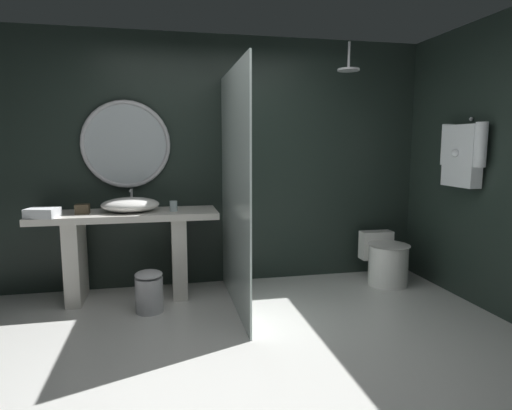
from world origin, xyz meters
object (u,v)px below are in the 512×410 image
at_px(round_wall_mirror, 126,144).
at_px(toilet, 386,260).
at_px(hanging_bathrobe, 462,153).
at_px(waste_bin, 149,291).
at_px(folded_hand_towel, 42,213).
at_px(tissue_box, 82,209).
at_px(rain_shower_head, 348,68).
at_px(tumbler_cup, 174,206).
at_px(vessel_sink, 130,205).

xyz_separation_m(round_wall_mirror, toilet, (2.67, -0.40, -1.24)).
height_order(round_wall_mirror, hanging_bathrobe, round_wall_mirror).
distance_m(waste_bin, folded_hand_towel, 1.17).
relative_size(tissue_box, rain_shower_head, 0.43).
xyz_separation_m(tumbler_cup, toilet, (2.22, -0.08, -0.65)).
relative_size(vessel_sink, tissue_box, 4.41).
xyz_separation_m(rain_shower_head, waste_bin, (-2.00, -0.37, -2.05)).
xyz_separation_m(toilet, waste_bin, (-2.46, -0.30, -0.06)).
height_order(tumbler_cup, toilet, tumbler_cup).
xyz_separation_m(round_wall_mirror, rain_shower_head, (2.20, -0.33, 0.76)).
bearing_deg(rain_shower_head, round_wall_mirror, 171.41).
distance_m(tissue_box, round_wall_mirror, 0.77).
xyz_separation_m(rain_shower_head, toilet, (0.46, -0.07, -1.99)).
height_order(tumbler_cup, waste_bin, tumbler_cup).
height_order(tumbler_cup, round_wall_mirror, round_wall_mirror).
height_order(tissue_box, folded_hand_towel, tissue_box).
bearing_deg(folded_hand_towel, vessel_sink, 13.81).
bearing_deg(waste_bin, hanging_bathrobe, -5.35).
xyz_separation_m(round_wall_mirror, folded_hand_towel, (-0.70, -0.45, -0.60)).
relative_size(hanging_bathrobe, toilet, 1.08).
relative_size(rain_shower_head, hanging_bathrobe, 0.44).
bearing_deg(hanging_bathrobe, toilet, 126.36).
relative_size(waste_bin, folded_hand_towel, 1.48).
xyz_separation_m(tumbler_cup, waste_bin, (-0.24, -0.38, -0.71)).
bearing_deg(round_wall_mirror, toilet, -8.60).
xyz_separation_m(vessel_sink, hanging_bathrobe, (3.04, -0.70, 0.49)).
xyz_separation_m(hanging_bathrobe, toilet, (-0.42, 0.56, -1.15)).
bearing_deg(vessel_sink, tissue_box, -174.74).
height_order(tissue_box, round_wall_mirror, round_wall_mirror).
xyz_separation_m(tumbler_cup, round_wall_mirror, (-0.44, 0.32, 0.59)).
relative_size(tissue_box, toilet, 0.21).
bearing_deg(hanging_bathrobe, round_wall_mirror, 162.56).
relative_size(vessel_sink, toilet, 0.91).
relative_size(tissue_box, round_wall_mirror, 0.14).
distance_m(tissue_box, hanging_bathrobe, 3.57).
height_order(round_wall_mirror, waste_bin, round_wall_mirror).
height_order(tissue_box, toilet, tissue_box).
bearing_deg(hanging_bathrobe, waste_bin, 174.65).
relative_size(vessel_sink, round_wall_mirror, 0.62).
relative_size(hanging_bathrobe, waste_bin, 1.69).
bearing_deg(vessel_sink, waste_bin, -69.34).
height_order(hanging_bathrobe, waste_bin, hanging_bathrobe).
distance_m(tumbler_cup, toilet, 2.32).
xyz_separation_m(waste_bin, folded_hand_towel, (-0.90, 0.25, 0.70)).
bearing_deg(toilet, waste_bin, -173.17).
distance_m(hanging_bathrobe, waste_bin, 3.14).
height_order(tumbler_cup, folded_hand_towel, tumbler_cup).
height_order(vessel_sink, folded_hand_towel, vessel_sink).
distance_m(tumbler_cup, rain_shower_head, 2.22).
distance_m(tumbler_cup, hanging_bathrobe, 2.76).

